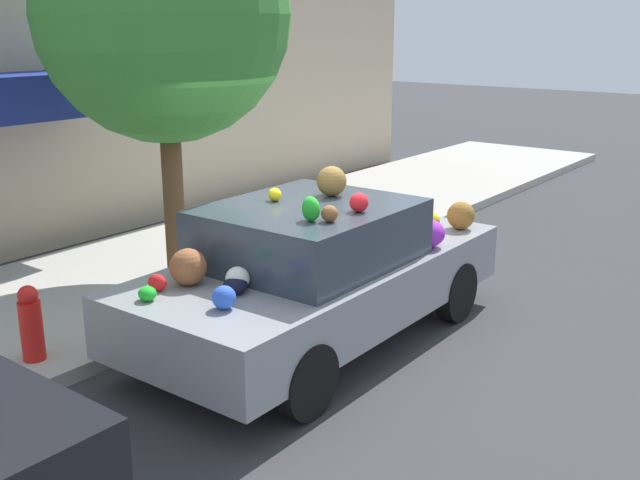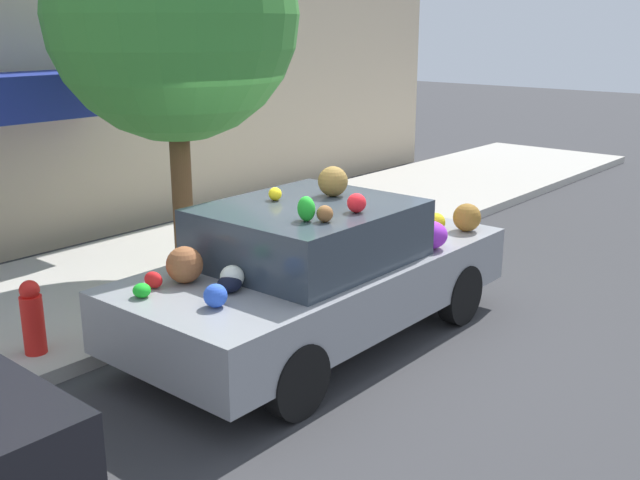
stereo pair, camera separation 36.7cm
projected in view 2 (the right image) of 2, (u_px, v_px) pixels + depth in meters
The scene contains 6 objects.
ground_plane at pixel (318, 339), 7.51m from camera, with size 60.00×60.00×0.00m, color #38383A.
sidewalk_curb at pixel (151, 275), 9.17m from camera, with size 24.00×3.20×0.14m.
building_facade at pixel (27, 33), 9.70m from camera, with size 18.00×1.20×5.94m.
street_tree at pixel (173, 15), 8.20m from camera, with size 2.79×2.79×4.39m.
fire_hydrant at pixel (33, 318), 6.76m from camera, with size 0.20×0.20×0.70m.
art_car at pixel (319, 270), 7.26m from camera, with size 4.16×1.88×1.71m.
Camera 2 is at (-5.27, -4.51, 3.05)m, focal length 42.00 mm.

